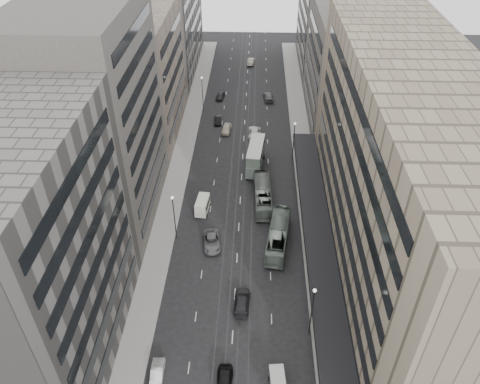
# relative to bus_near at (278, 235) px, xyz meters

# --- Properties ---
(ground) EXTENTS (220.00, 220.00, 0.00)m
(ground) POSITION_rel_bus_near_xyz_m (-6.22, -11.39, -1.67)
(ground) COLOR black
(ground) RESTS_ON ground
(sidewalk_right) EXTENTS (4.00, 125.00, 0.15)m
(sidewalk_right) POSITION_rel_bus_near_xyz_m (5.78, 26.11, -1.60)
(sidewalk_right) COLOR gray
(sidewalk_right) RESTS_ON ground
(sidewalk_left) EXTENTS (4.00, 125.00, 0.15)m
(sidewalk_left) POSITION_rel_bus_near_xyz_m (-18.22, 26.11, -1.60)
(sidewalk_left) COLOR gray
(sidewalk_left) RESTS_ON ground
(department_store) EXTENTS (19.20, 60.00, 30.00)m
(department_store) POSITION_rel_bus_near_xyz_m (15.23, -3.39, 13.27)
(department_store) COLOR gray
(department_store) RESTS_ON ground
(building_right_mid) EXTENTS (15.00, 28.00, 24.00)m
(building_right_mid) POSITION_rel_bus_near_xyz_m (15.28, 40.61, 10.33)
(building_right_mid) COLOR #47433E
(building_right_mid) RESTS_ON ground
(building_right_far) EXTENTS (15.00, 32.00, 28.00)m
(building_right_far) POSITION_rel_bus_near_xyz_m (15.28, 70.61, 12.33)
(building_right_far) COLOR #5F5A55
(building_right_far) RESTS_ON ground
(building_left_a) EXTENTS (15.00, 28.00, 30.00)m
(building_left_a) POSITION_rel_bus_near_xyz_m (-27.72, -19.39, 13.33)
(building_left_a) COLOR #5F5A55
(building_left_a) RESTS_ON ground
(building_left_b) EXTENTS (15.00, 26.00, 34.00)m
(building_left_b) POSITION_rel_bus_near_xyz_m (-27.72, 7.61, 15.33)
(building_left_b) COLOR #47433E
(building_left_b) RESTS_ON ground
(building_left_c) EXTENTS (15.00, 28.00, 25.00)m
(building_left_c) POSITION_rel_bus_near_xyz_m (-27.72, 34.61, 10.83)
(building_left_c) COLOR gray
(building_left_c) RESTS_ON ground
(building_left_d) EXTENTS (15.00, 38.00, 28.00)m
(building_left_d) POSITION_rel_bus_near_xyz_m (-27.72, 67.61, 12.33)
(building_left_d) COLOR #5F5A55
(building_left_d) RESTS_ON ground
(lamp_right_near) EXTENTS (0.44, 0.44, 8.32)m
(lamp_right_near) POSITION_rel_bus_near_xyz_m (3.48, -16.39, 3.53)
(lamp_right_near) COLOR #262628
(lamp_right_near) RESTS_ON ground
(lamp_right_far) EXTENTS (0.44, 0.44, 8.32)m
(lamp_right_far) POSITION_rel_bus_near_xyz_m (3.48, 23.61, 3.53)
(lamp_right_far) COLOR #262628
(lamp_right_far) RESTS_ON ground
(lamp_left_near) EXTENTS (0.44, 0.44, 8.32)m
(lamp_left_near) POSITION_rel_bus_near_xyz_m (-15.92, 0.61, 3.53)
(lamp_left_near) COLOR #262628
(lamp_left_near) RESTS_ON ground
(lamp_left_far) EXTENTS (0.44, 0.44, 8.32)m
(lamp_left_far) POSITION_rel_bus_near_xyz_m (-15.92, 43.61, 3.53)
(lamp_left_far) COLOR #262628
(lamp_left_far) RESTS_ON ground
(bus_near) EXTENTS (4.43, 12.28, 3.34)m
(bus_near) POSITION_rel_bus_near_xyz_m (0.00, 0.00, 0.00)
(bus_near) COLOR gray
(bus_near) RESTS_ON ground
(bus_far) EXTENTS (3.18, 11.76, 3.25)m
(bus_far) POSITION_rel_bus_near_xyz_m (-2.36, 10.18, -0.05)
(bus_far) COLOR gray
(bus_far) RESTS_ON ground
(double_decker) EXTENTS (3.63, 9.37, 5.00)m
(double_decker) POSITION_rel_bus_near_xyz_m (-3.71, 20.72, 1.03)
(double_decker) COLOR gray
(double_decker) RESTS_ON ground
(panel_van) EXTENTS (2.39, 4.33, 2.62)m
(panel_van) POSITION_rel_bus_near_xyz_m (-12.43, 7.27, -0.23)
(panel_van) COLOR beige
(panel_van) RESTS_ON ground
(sedan_0) EXTENTS (1.92, 4.71, 1.60)m
(sedan_0) POSITION_rel_bus_near_xyz_m (-6.81, -24.13, -0.87)
(sedan_0) COLOR black
(sedan_0) RESTS_ON ground
(sedan_1) EXTENTS (1.58, 4.13, 1.34)m
(sedan_1) POSITION_rel_bus_near_xyz_m (-14.72, -23.21, -1.00)
(sedan_1) COLOR silver
(sedan_1) RESTS_ON ground
(sedan_2) EXTENTS (3.27, 5.79, 1.53)m
(sedan_2) POSITION_rel_bus_near_xyz_m (-10.23, -0.74, -0.91)
(sedan_2) COLOR slate
(sedan_2) RESTS_ON ground
(sedan_3) EXTENTS (2.36, 5.28, 1.50)m
(sedan_3) POSITION_rel_bus_near_xyz_m (-5.19, -12.23, -0.92)
(sedan_3) COLOR black
(sedan_3) RESTS_ON ground
(sedan_4) EXTENTS (2.26, 4.62, 1.52)m
(sedan_4) POSITION_rel_bus_near_xyz_m (-10.02, 34.12, -0.91)
(sedan_4) COLOR beige
(sedan_4) RESTS_ON ground
(sedan_5) EXTENTS (1.63, 4.12, 1.33)m
(sedan_5) POSITION_rel_bus_near_xyz_m (-12.13, 38.15, -1.01)
(sedan_5) COLOR black
(sedan_5) RESTS_ON ground
(sedan_6) EXTENTS (2.58, 5.57, 1.55)m
(sedan_6) POSITION_rel_bus_near_xyz_m (-4.00, 32.91, -0.90)
(sedan_6) COLOR white
(sedan_6) RESTS_ON ground
(sedan_7) EXTENTS (2.63, 5.45, 1.53)m
(sedan_7) POSITION_rel_bus_near_xyz_m (-0.90, 50.00, -0.91)
(sedan_7) COLOR #535355
(sedan_7) RESTS_ON ground
(sedan_8) EXTENTS (2.27, 4.46, 1.46)m
(sedan_8) POSITION_rel_bus_near_xyz_m (-12.43, 50.24, -0.94)
(sedan_8) COLOR #2B2A2D
(sedan_8) RESTS_ON ground
(sedan_9) EXTENTS (2.19, 4.95, 1.58)m
(sedan_9) POSITION_rel_bus_near_xyz_m (-5.42, 71.86, -0.88)
(sedan_9) COLOR #B6AA97
(sedan_9) RESTS_ON ground
(pedestrian) EXTENTS (0.85, 0.75, 1.96)m
(pedestrian) POSITION_rel_bus_near_xyz_m (4.48, -23.57, -0.54)
(pedestrian) COLOR black
(pedestrian) RESTS_ON sidewalk_right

